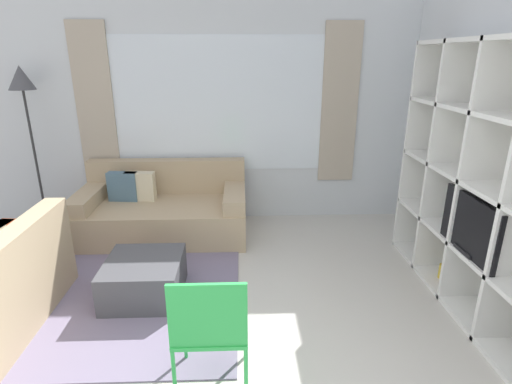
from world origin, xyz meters
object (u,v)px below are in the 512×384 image
at_px(shelving_unit, 486,183).
at_px(folding_chair, 210,324).
at_px(floor_lamp, 24,94).
at_px(ottoman, 144,278).
at_px(couch_main, 164,210).

relative_size(shelving_unit, folding_chair, 2.53).
xyz_separation_m(floor_lamp, folding_chair, (2.21, -2.65, -1.10)).
bearing_deg(shelving_unit, folding_chair, -156.00).
height_order(ottoman, folding_chair, folding_chair).
xyz_separation_m(shelving_unit, couch_main, (-2.86, 1.49, -0.77)).
bearing_deg(folding_chair, floor_lamp, -50.14).
relative_size(couch_main, folding_chair, 2.21).
xyz_separation_m(ottoman, floor_lamp, (-1.55, 1.55, 1.44)).
height_order(shelving_unit, folding_chair, shelving_unit).
bearing_deg(ottoman, folding_chair, -58.94).
distance_m(ottoman, folding_chair, 1.33).
bearing_deg(floor_lamp, ottoman, -44.98).
relative_size(ottoman, folding_chair, 0.78).
bearing_deg(ottoman, couch_main, 92.84).
bearing_deg(couch_main, folding_chair, -73.31).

